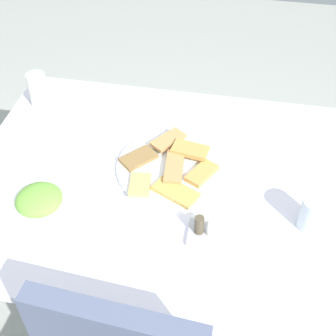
{
  "coord_description": "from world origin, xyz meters",
  "views": [
    {
      "loc": [
        -0.2,
        0.99,
        1.76
      ],
      "look_at": [
        -0.01,
        -0.02,
        0.77
      ],
      "focal_mm": 50.64,
      "sensor_mm": 36.0,
      "label": 1
    }
  ],
  "objects_px": {
    "condiment_caddy": "(205,230)",
    "drinking_glass": "(313,213)",
    "fork": "(92,125)",
    "spoon": "(88,132)",
    "dining_table": "(165,196)",
    "salad_plate_greens": "(40,201)",
    "soda_can": "(38,90)",
    "paper_napkin": "(90,129)",
    "pide_platter": "(173,167)"
  },
  "relations": [
    {
      "from": "paper_napkin",
      "to": "condiment_caddy",
      "type": "distance_m",
      "value": 0.58
    },
    {
      "from": "drinking_glass",
      "to": "pide_platter",
      "type": "bearing_deg",
      "value": -19.82
    },
    {
      "from": "pide_platter",
      "to": "condiment_caddy",
      "type": "distance_m",
      "value": 0.27
    },
    {
      "from": "fork",
      "to": "spoon",
      "type": "bearing_deg",
      "value": 74.52
    },
    {
      "from": "salad_plate_greens",
      "to": "soda_can",
      "type": "bearing_deg",
      "value": -68.48
    },
    {
      "from": "dining_table",
      "to": "paper_napkin",
      "type": "height_order",
      "value": "paper_napkin"
    },
    {
      "from": "salad_plate_greens",
      "to": "condiment_caddy",
      "type": "height_order",
      "value": "condiment_caddy"
    },
    {
      "from": "drinking_glass",
      "to": "paper_napkin",
      "type": "distance_m",
      "value": 0.78
    },
    {
      "from": "soda_can",
      "to": "condiment_caddy",
      "type": "xyz_separation_m",
      "value": [
        -0.66,
        0.48,
        -0.04
      ]
    },
    {
      "from": "dining_table",
      "to": "pide_platter",
      "type": "bearing_deg",
      "value": -109.7
    },
    {
      "from": "salad_plate_greens",
      "to": "drinking_glass",
      "type": "xyz_separation_m",
      "value": [
        -0.76,
        -0.07,
        0.03
      ]
    },
    {
      "from": "drinking_glass",
      "to": "fork",
      "type": "xyz_separation_m",
      "value": [
        0.72,
        -0.3,
        -0.04
      ]
    },
    {
      "from": "fork",
      "to": "condiment_caddy",
      "type": "relative_size",
      "value": 2.03
    },
    {
      "from": "spoon",
      "to": "paper_napkin",
      "type": "bearing_deg",
      "value": -100.21
    },
    {
      "from": "dining_table",
      "to": "drinking_glass",
      "type": "relative_size",
      "value": 11.92
    },
    {
      "from": "dining_table",
      "to": "spoon",
      "type": "height_order",
      "value": "spoon"
    },
    {
      "from": "dining_table",
      "to": "fork",
      "type": "bearing_deg",
      "value": -34.81
    },
    {
      "from": "pide_platter",
      "to": "fork",
      "type": "xyz_separation_m",
      "value": [
        0.31,
        -0.16,
        -0.01
      ]
    },
    {
      "from": "condiment_caddy",
      "to": "drinking_glass",
      "type": "bearing_deg",
      "value": -162.79
    },
    {
      "from": "pide_platter",
      "to": "fork",
      "type": "distance_m",
      "value": 0.35
    },
    {
      "from": "salad_plate_greens",
      "to": "fork",
      "type": "bearing_deg",
      "value": -95.63
    },
    {
      "from": "pide_platter",
      "to": "spoon",
      "type": "height_order",
      "value": "pide_platter"
    },
    {
      "from": "salad_plate_greens",
      "to": "dining_table",
      "type": "bearing_deg",
      "value": -153.15
    },
    {
      "from": "dining_table",
      "to": "salad_plate_greens",
      "type": "xyz_separation_m",
      "value": [
        0.33,
        0.17,
        0.09
      ]
    },
    {
      "from": "dining_table",
      "to": "spoon",
      "type": "relative_size",
      "value": 6.05
    },
    {
      "from": "drinking_glass",
      "to": "fork",
      "type": "distance_m",
      "value": 0.78
    },
    {
      "from": "pide_platter",
      "to": "drinking_glass",
      "type": "relative_size",
      "value": 3.46
    },
    {
      "from": "salad_plate_greens",
      "to": "drinking_glass",
      "type": "height_order",
      "value": "drinking_glass"
    },
    {
      "from": "paper_napkin",
      "to": "salad_plate_greens",
      "type": "bearing_deg",
      "value": 84.08
    },
    {
      "from": "salad_plate_greens",
      "to": "fork",
      "type": "relative_size",
      "value": 1.25
    },
    {
      "from": "spoon",
      "to": "condiment_caddy",
      "type": "xyz_separation_m",
      "value": [
        -0.44,
        0.36,
        0.02
      ]
    },
    {
      "from": "pide_platter",
      "to": "drinking_glass",
      "type": "height_order",
      "value": "drinking_glass"
    },
    {
      "from": "soda_can",
      "to": "spoon",
      "type": "bearing_deg",
      "value": 149.72
    },
    {
      "from": "drinking_glass",
      "to": "condiment_caddy",
      "type": "distance_m",
      "value": 0.29
    },
    {
      "from": "paper_napkin",
      "to": "spoon",
      "type": "relative_size",
      "value": 0.73
    },
    {
      "from": "soda_can",
      "to": "spoon",
      "type": "xyz_separation_m",
      "value": [
        -0.22,
        0.13,
        -0.06
      ]
    },
    {
      "from": "pide_platter",
      "to": "condiment_caddy",
      "type": "bearing_deg",
      "value": 118.96
    },
    {
      "from": "dining_table",
      "to": "pide_platter",
      "type": "distance_m",
      "value": 0.1
    },
    {
      "from": "paper_napkin",
      "to": "fork",
      "type": "bearing_deg",
      "value": -90.0
    },
    {
      "from": "fork",
      "to": "condiment_caddy",
      "type": "xyz_separation_m",
      "value": [
        -0.44,
        0.39,
        0.02
      ]
    },
    {
      "from": "dining_table",
      "to": "soda_can",
      "type": "distance_m",
      "value": 0.61
    },
    {
      "from": "drinking_glass",
      "to": "condiment_caddy",
      "type": "relative_size",
      "value": 1.11
    },
    {
      "from": "pide_platter",
      "to": "drinking_glass",
      "type": "bearing_deg",
      "value": 160.18
    },
    {
      "from": "soda_can",
      "to": "condiment_caddy",
      "type": "bearing_deg",
      "value": 143.72
    },
    {
      "from": "drinking_glass",
      "to": "spoon",
      "type": "xyz_separation_m",
      "value": [
        0.72,
        -0.27,
        -0.04
      ]
    },
    {
      "from": "salad_plate_greens",
      "to": "paper_napkin",
      "type": "relative_size",
      "value": 1.6
    },
    {
      "from": "salad_plate_greens",
      "to": "paper_napkin",
      "type": "height_order",
      "value": "salad_plate_greens"
    },
    {
      "from": "dining_table",
      "to": "fork",
      "type": "relative_size",
      "value": 6.52
    },
    {
      "from": "pide_platter",
      "to": "spoon",
      "type": "distance_m",
      "value": 0.33
    },
    {
      "from": "salad_plate_greens",
      "to": "condiment_caddy",
      "type": "bearing_deg",
      "value": 177.49
    }
  ]
}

